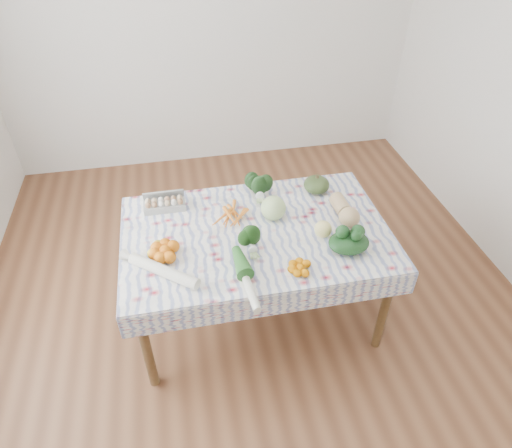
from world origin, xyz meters
name	(u,v)px	position (x,y,z in m)	size (l,w,h in m)	color
ground	(256,311)	(0.00, 0.00, 0.00)	(4.50, 4.50, 0.00)	brown
wall_back	(208,22)	(0.00, 2.25, 1.40)	(4.00, 0.04, 2.80)	silver
dining_table	(256,241)	(0.00, 0.00, 0.68)	(1.60, 1.00, 0.75)	brown
tablecloth	(256,232)	(0.00, 0.00, 0.76)	(1.66, 1.06, 0.01)	white
egg_carton	(165,205)	(-0.55, 0.34, 0.80)	(0.27, 0.11, 0.07)	#9B9A96
carrot_bunch	(230,214)	(-0.14, 0.18, 0.78)	(0.23, 0.21, 0.04)	orange
kale_bunch	(259,188)	(0.10, 0.36, 0.83)	(0.16, 0.14, 0.14)	#193615
kabocha_squash	(317,185)	(0.49, 0.34, 0.82)	(0.18, 0.18, 0.12)	#374A22
cabbage	(273,208)	(0.13, 0.11, 0.84)	(0.16, 0.16, 0.16)	#AFCF80
butternut_squash	(345,209)	(0.59, 0.03, 0.83)	(0.13, 0.28, 0.13)	tan
orange_cluster	(165,251)	(-0.56, -0.12, 0.80)	(0.24, 0.24, 0.08)	orange
broccoli	(251,243)	(-0.06, -0.16, 0.81)	(0.13, 0.13, 0.10)	#1A4314
mandarin_cluster	(300,267)	(0.18, -0.39, 0.79)	(0.17, 0.17, 0.05)	orange
grapefruit	(323,229)	(0.39, -0.12, 0.82)	(0.11, 0.11, 0.11)	#E6D678
spinach_bag	(349,243)	(0.50, -0.27, 0.82)	(0.25, 0.20, 0.11)	black
daikon	(164,271)	(-0.58, -0.28, 0.80)	(0.07, 0.07, 0.47)	white
leek	(246,280)	(-0.14, -0.42, 0.79)	(0.05, 0.05, 0.45)	silver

